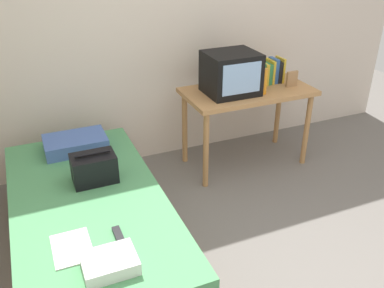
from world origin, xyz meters
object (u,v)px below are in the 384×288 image
Objects in this scene: tv at (231,73)px; book_row at (269,72)px; bed at (92,227)px; magazine at (72,248)px; water_bottle at (263,81)px; folded_towel at (110,263)px; remote_dark at (119,235)px; handbag at (94,168)px; desk at (247,99)px; pillow at (75,143)px; picture_frame at (292,79)px.

tv is 1.74× the size of book_row.
tv is at bearing -167.47° from book_row.
magazine is at bearing -110.77° from bed.
water_bottle is 2.13m from folded_towel.
tv is 1.81m from remote_dark.
handbag is 1.03× the size of magazine.
tv reaches higher than book_row.
magazine is at bearing -146.51° from desk.
handbag is (-1.77, -0.61, -0.28)m from book_row.
water_bottle reaches higher than handbag.
remote_dark is at bearing -141.96° from desk.
book_row is at bearing 18.28° from desk.
tv reaches higher than handbag.
pillow is (-1.55, -0.00, -0.13)m from desk.
book_row is 2.42m from folded_towel.
handbag is (-1.51, -0.53, -0.08)m from desk.
tv reaches higher than water_bottle.
magazine is at bearing 124.16° from folded_towel.
tv is 1.46m from handbag.
folded_towel is (-0.10, -0.23, 0.03)m from remote_dark.
water_bottle is 0.80× the size of folded_towel.
remote_dark is (0.09, -0.45, 0.25)m from bed.
folded_towel is (-1.87, -1.49, -0.35)m from book_row.
handbag is (-1.32, -0.51, -0.36)m from tv.
tv is at bearing 41.49° from remote_dark.
picture_frame is at bearing 13.07° from handbag.
handbag is at bearing -166.93° from picture_frame.
water_bottle is 1.64m from handbag.
picture_frame is at bearing 26.58° from magazine.
book_row is 2.42m from magazine.
desk is 7.44× the size of remote_dark.
book_row is at bearing 31.74° from magazine.
tv is at bearing -175.96° from desk.
magazine is at bearing -153.42° from picture_frame.
water_bottle is at bearing -25.71° from tv.
picture_frame is at bearing -51.01° from book_row.
folded_towel is at bearing -90.73° from bed.
book_row is 1.90m from handbag.
remote_dark is at bearing -144.45° from book_row.
book_row is 0.53× the size of pillow.
magazine is 1.86× the size of remote_dark.
desk is 4.14× the size of folded_towel.
folded_towel is (-1.42, -1.39, -0.42)m from tv.
water_bottle is at bearing 33.60° from remote_dark.
remote_dark is at bearing -89.88° from handbag.
picture_frame is (0.14, -0.17, -0.03)m from book_row.
tv is 3.08× the size of picture_frame.
desk is 3.87× the size of handbag.
picture_frame reaches higher than magazine.
pillow is 0.53m from handbag.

